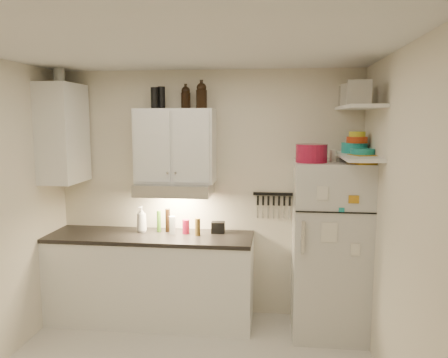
# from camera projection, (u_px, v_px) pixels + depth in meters

# --- Properties ---
(ceiling) EXTENTS (3.20, 3.00, 0.02)m
(ceiling) POSITION_uv_depth(u_px,v_px,m) (173.00, 43.00, 3.00)
(ceiling) COLOR silver
(ceiling) RESTS_ON ground
(back_wall) EXTENTS (3.20, 0.02, 2.60)m
(back_wall) POSITION_uv_depth(u_px,v_px,m) (207.00, 194.00, 4.66)
(back_wall) COLOR beige
(back_wall) RESTS_ON ground
(right_wall) EXTENTS (0.02, 3.00, 2.60)m
(right_wall) POSITION_uv_depth(u_px,v_px,m) (406.00, 236.00, 2.99)
(right_wall) COLOR beige
(right_wall) RESTS_ON ground
(base_cabinet) EXTENTS (2.10, 0.60, 0.88)m
(base_cabinet) POSITION_uv_depth(u_px,v_px,m) (151.00, 280.00, 4.53)
(base_cabinet) COLOR white
(base_cabinet) RESTS_ON floor
(countertop) EXTENTS (2.10, 0.62, 0.04)m
(countertop) POSITION_uv_depth(u_px,v_px,m) (150.00, 237.00, 4.47)
(countertop) COLOR black
(countertop) RESTS_ON base_cabinet
(upper_cabinet) EXTENTS (0.80, 0.33, 0.75)m
(upper_cabinet) POSITION_uv_depth(u_px,v_px,m) (176.00, 146.00, 4.45)
(upper_cabinet) COLOR white
(upper_cabinet) RESTS_ON back_wall
(side_cabinet) EXTENTS (0.33, 0.55, 1.00)m
(side_cabinet) POSITION_uv_depth(u_px,v_px,m) (63.00, 134.00, 4.43)
(side_cabinet) COLOR white
(side_cabinet) RESTS_ON left_wall
(range_hood) EXTENTS (0.76, 0.46, 0.12)m
(range_hood) POSITION_uv_depth(u_px,v_px,m) (175.00, 189.00, 4.45)
(range_hood) COLOR silver
(range_hood) RESTS_ON back_wall
(fridge) EXTENTS (0.70, 0.68, 1.70)m
(fridge) POSITION_uv_depth(u_px,v_px,m) (329.00, 248.00, 4.23)
(fridge) COLOR silver
(fridge) RESTS_ON floor
(shelf_hi) EXTENTS (0.30, 0.95, 0.03)m
(shelf_hi) POSITION_uv_depth(u_px,v_px,m) (359.00, 107.00, 3.89)
(shelf_hi) COLOR white
(shelf_hi) RESTS_ON right_wall
(shelf_lo) EXTENTS (0.30, 0.95, 0.03)m
(shelf_lo) POSITION_uv_depth(u_px,v_px,m) (357.00, 156.00, 3.95)
(shelf_lo) COLOR white
(shelf_lo) RESTS_ON right_wall
(knife_strip) EXTENTS (0.42, 0.02, 0.03)m
(knife_strip) POSITION_uv_depth(u_px,v_px,m) (273.00, 194.00, 4.55)
(knife_strip) COLOR black
(knife_strip) RESTS_ON back_wall
(dutch_oven) EXTENTS (0.30, 0.30, 0.17)m
(dutch_oven) POSITION_uv_depth(u_px,v_px,m) (311.00, 153.00, 4.00)
(dutch_oven) COLOR maroon
(dutch_oven) RESTS_ON fridge
(book_stack) EXTENTS (0.25, 0.28, 0.08)m
(book_stack) POSITION_uv_depth(u_px,v_px,m) (363.00, 159.00, 3.88)
(book_stack) COLOR #C08518
(book_stack) RESTS_ON fridge
(spice_jar) EXTENTS (0.07, 0.07, 0.11)m
(spice_jar) POSITION_uv_depth(u_px,v_px,m) (333.00, 156.00, 4.09)
(spice_jar) COLOR silver
(spice_jar) RESTS_ON fridge
(stock_pot) EXTENTS (0.29, 0.29, 0.20)m
(stock_pot) POSITION_uv_depth(u_px,v_px,m) (353.00, 96.00, 4.24)
(stock_pot) COLOR silver
(stock_pot) RESTS_ON shelf_hi
(tin_a) EXTENTS (0.23, 0.22, 0.19)m
(tin_a) POSITION_uv_depth(u_px,v_px,m) (355.00, 95.00, 3.87)
(tin_a) COLOR #AAAAAD
(tin_a) RESTS_ON shelf_hi
(tin_b) EXTENTS (0.21, 0.21, 0.19)m
(tin_b) POSITION_uv_depth(u_px,v_px,m) (359.00, 92.00, 3.56)
(tin_b) COLOR #AAAAAD
(tin_b) RESTS_ON shelf_hi
(bowl_teal) EXTENTS (0.24, 0.24, 0.10)m
(bowl_teal) POSITION_uv_depth(u_px,v_px,m) (354.00, 148.00, 4.17)
(bowl_teal) COLOR teal
(bowl_teal) RESTS_ON shelf_lo
(bowl_orange) EXTENTS (0.19, 0.19, 0.06)m
(bowl_orange) POSITION_uv_depth(u_px,v_px,m) (357.00, 140.00, 4.11)
(bowl_orange) COLOR #C03712
(bowl_orange) RESTS_ON bowl_teal
(bowl_yellow) EXTENTS (0.15, 0.15, 0.05)m
(bowl_yellow) POSITION_uv_depth(u_px,v_px,m) (357.00, 134.00, 4.10)
(bowl_yellow) COLOR gold
(bowl_yellow) RESTS_ON bowl_orange
(plates) EXTENTS (0.28, 0.28, 0.05)m
(plates) POSITION_uv_depth(u_px,v_px,m) (363.00, 152.00, 3.95)
(plates) COLOR teal
(plates) RESTS_ON shelf_lo
(growler_a) EXTENTS (0.13, 0.13, 0.23)m
(growler_a) POSITION_uv_depth(u_px,v_px,m) (186.00, 97.00, 4.41)
(growler_a) COLOR black
(growler_a) RESTS_ON upper_cabinet
(growler_b) EXTENTS (0.11, 0.11, 0.26)m
(growler_b) POSITION_uv_depth(u_px,v_px,m) (202.00, 95.00, 4.31)
(growler_b) COLOR black
(growler_b) RESTS_ON upper_cabinet
(thermos_a) EXTENTS (0.09, 0.09, 0.22)m
(thermos_a) POSITION_uv_depth(u_px,v_px,m) (161.00, 98.00, 4.43)
(thermos_a) COLOR black
(thermos_a) RESTS_ON upper_cabinet
(thermos_b) EXTENTS (0.10, 0.10, 0.21)m
(thermos_b) POSITION_uv_depth(u_px,v_px,m) (154.00, 98.00, 4.37)
(thermos_b) COLOR black
(thermos_b) RESTS_ON upper_cabinet
(side_jar) EXTENTS (0.15, 0.15, 0.15)m
(side_jar) POSITION_uv_depth(u_px,v_px,m) (59.00, 76.00, 4.37)
(side_jar) COLOR silver
(side_jar) RESTS_ON side_cabinet
(soap_bottle) EXTENTS (0.15, 0.15, 0.31)m
(soap_bottle) POSITION_uv_depth(u_px,v_px,m) (142.00, 218.00, 4.56)
(soap_bottle) COLOR white
(soap_bottle) RESTS_ON countertop
(pepper_mill) EXTENTS (0.06, 0.06, 0.18)m
(pepper_mill) POSITION_uv_depth(u_px,v_px,m) (198.00, 227.00, 4.43)
(pepper_mill) COLOR brown
(pepper_mill) RESTS_ON countertop
(oil_bottle) EXTENTS (0.05, 0.05, 0.22)m
(oil_bottle) POSITION_uv_depth(u_px,v_px,m) (159.00, 221.00, 4.57)
(oil_bottle) COLOR #3B6E1B
(oil_bottle) RESTS_ON countertop
(vinegar_bottle) EXTENTS (0.07, 0.07, 0.25)m
(vinegar_bottle) POSITION_uv_depth(u_px,v_px,m) (168.00, 220.00, 4.57)
(vinegar_bottle) COLOR black
(vinegar_bottle) RESTS_ON countertop
(clear_bottle) EXTENTS (0.07, 0.07, 0.19)m
(clear_bottle) POSITION_uv_depth(u_px,v_px,m) (173.00, 225.00, 4.48)
(clear_bottle) COLOR silver
(clear_bottle) RESTS_ON countertop
(red_jar) EXTENTS (0.09, 0.09, 0.15)m
(red_jar) POSITION_uv_depth(u_px,v_px,m) (186.00, 227.00, 4.50)
(red_jar) COLOR maroon
(red_jar) RESTS_ON countertop
(caddy) EXTENTS (0.14, 0.10, 0.12)m
(caddy) POSITION_uv_depth(u_px,v_px,m) (218.00, 227.00, 4.53)
(caddy) COLOR black
(caddy) RESTS_ON countertop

